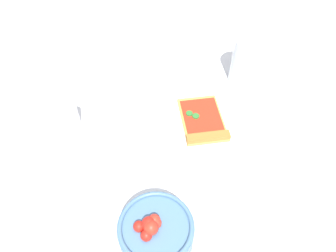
{
  "coord_description": "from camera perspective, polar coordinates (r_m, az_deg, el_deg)",
  "views": [
    {
      "loc": [
        0.43,
        -0.18,
        0.58
      ],
      "look_at": [
        -0.01,
        -0.04,
        0.03
      ],
      "focal_mm": 34.41,
      "sensor_mm": 36.0,
      "label": 1
    }
  ],
  "objects": [
    {
      "name": "salad_bowl",
      "position": [
        0.58,
        -2.15,
        -18.39
      ],
      "size": [
        0.13,
        0.13,
        0.09
      ],
      "color": "#4C7299",
      "rests_on": "ground_plane"
    },
    {
      "name": "pepper_shaker",
      "position": [
        0.77,
        -16.71,
        2.28
      ],
      "size": [
        0.03,
        0.03,
        0.07
      ],
      "color": "silver",
      "rests_on": "ground_plane"
    },
    {
      "name": "soda_glass",
      "position": [
        0.86,
        13.85,
        10.92
      ],
      "size": [
        0.08,
        0.08,
        0.13
      ],
      "color": "silver",
      "rests_on": "ground_plane"
    },
    {
      "name": "plate",
      "position": [
        0.75,
        3.03,
        0.31
      ],
      "size": [
        0.23,
        0.23,
        0.01
      ],
      "primitive_type": "cylinder",
      "color": "white",
      "rests_on": "ground_plane"
    },
    {
      "name": "pizza_slice_main",
      "position": [
        0.74,
        6.26,
        0.58
      ],
      "size": [
        0.15,
        0.12,
        0.02
      ],
      "color": "gold",
      "rests_on": "plate"
    },
    {
      "name": "ground_plane",
      "position": [
        0.74,
        3.23,
        -1.18
      ],
      "size": [
        2.4,
        2.4,
        0.0
      ],
      "primitive_type": "plane",
      "color": "silver",
      "rests_on": "ground"
    }
  ]
}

